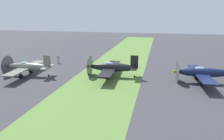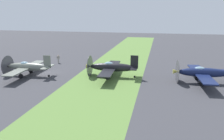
{
  "view_description": "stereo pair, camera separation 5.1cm",
  "coord_description": "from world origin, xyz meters",
  "px_view_note": "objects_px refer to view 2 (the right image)",
  "views": [
    {
      "loc": [
        -33.15,
        -18.78,
        10.32
      ],
      "look_at": [
        -0.18,
        -11.64,
        1.4
      ],
      "focal_mm": 35.23,
      "sensor_mm": 36.0,
      "label": 1
    },
    {
      "loc": [
        -33.14,
        -18.83,
        10.32
      ],
      "look_at": [
        -0.18,
        -11.64,
        1.4
      ],
      "focal_mm": 35.23,
      "sensor_mm": 36.0,
      "label": 2
    }
  ],
  "objects_px": {
    "airplane_lead": "(27,67)",
    "ground_crew_chief": "(58,59)",
    "airplane_trail": "(203,73)",
    "airplane_wingman": "(112,67)"
  },
  "relations": [
    {
      "from": "airplane_trail",
      "to": "airplane_lead",
      "type": "bearing_deg",
      "value": 90.08
    },
    {
      "from": "airplane_lead",
      "to": "airplane_wingman",
      "type": "distance_m",
      "value": 13.97
    },
    {
      "from": "airplane_wingman",
      "to": "ground_crew_chief",
      "type": "height_order",
      "value": "airplane_wingman"
    },
    {
      "from": "airplane_lead",
      "to": "airplane_trail",
      "type": "relative_size",
      "value": 0.96
    },
    {
      "from": "airplane_trail",
      "to": "ground_crew_chief",
      "type": "relative_size",
      "value": 6.31
    },
    {
      "from": "airplane_trail",
      "to": "ground_crew_chief",
      "type": "bearing_deg",
      "value": 69.73
    },
    {
      "from": "airplane_wingman",
      "to": "airplane_trail",
      "type": "bearing_deg",
      "value": -93.74
    },
    {
      "from": "airplane_lead",
      "to": "ground_crew_chief",
      "type": "height_order",
      "value": "airplane_lead"
    },
    {
      "from": "airplane_lead",
      "to": "ground_crew_chief",
      "type": "distance_m",
      "value": 9.88
    },
    {
      "from": "airplane_lead",
      "to": "ground_crew_chief",
      "type": "bearing_deg",
      "value": -7.31
    }
  ]
}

